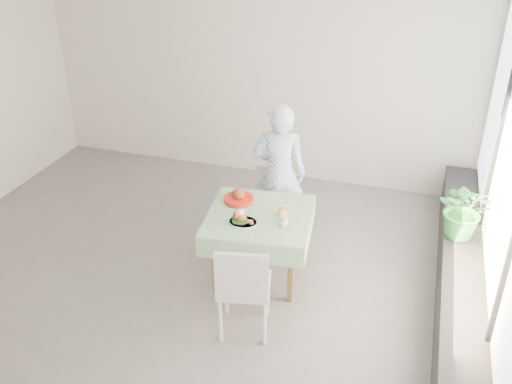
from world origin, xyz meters
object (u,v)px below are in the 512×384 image
(cafe_table, at_px, (259,238))
(chair_near, at_px, (244,303))
(diner, at_px, (279,173))
(chair_far, at_px, (266,216))
(potted_plant, at_px, (465,210))
(juice_cup_orange, at_px, (283,211))
(main_dish, at_px, (241,218))

(cafe_table, relative_size, chair_near, 1.17)
(cafe_table, height_order, diner, diner)
(chair_far, distance_m, chair_near, 1.66)
(potted_plant, bearing_deg, diner, 174.56)
(chair_far, height_order, potted_plant, potted_plant)
(diner, bearing_deg, juice_cup_orange, 98.30)
(main_dish, distance_m, potted_plant, 2.25)
(chair_far, distance_m, main_dish, 1.12)
(potted_plant, bearing_deg, main_dish, -159.27)
(chair_far, bearing_deg, main_dish, -88.31)
(cafe_table, height_order, chair_near, chair_near)
(chair_near, relative_size, juice_cup_orange, 3.82)
(cafe_table, relative_size, juice_cup_orange, 4.47)
(chair_near, distance_m, main_dish, 0.86)
(juice_cup_orange, bearing_deg, chair_near, -96.96)
(chair_far, relative_size, main_dish, 2.88)
(chair_far, bearing_deg, potted_plant, -4.91)
(chair_far, height_order, main_dish, main_dish)
(main_dish, relative_size, juice_cup_orange, 1.12)
(potted_plant, bearing_deg, chair_near, -141.98)
(cafe_table, distance_m, juice_cup_orange, 0.41)
(potted_plant, bearing_deg, juice_cup_orange, -162.53)
(cafe_table, height_order, main_dish, main_dish)
(diner, bearing_deg, main_dish, 73.77)
(cafe_table, distance_m, potted_plant, 2.10)
(main_dish, bearing_deg, juice_cup_orange, 34.76)
(chair_near, xyz_separation_m, juice_cup_orange, (0.11, 0.91, 0.50))
(cafe_table, bearing_deg, diner, 90.55)
(main_dish, xyz_separation_m, juice_cup_orange, (0.35, 0.25, 0.01))
(diner, xyz_separation_m, main_dish, (-0.12, -0.99, -0.04))
(juice_cup_orange, xyz_separation_m, potted_plant, (1.75, 0.55, 0.01))
(cafe_table, bearing_deg, potted_plant, 16.83)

